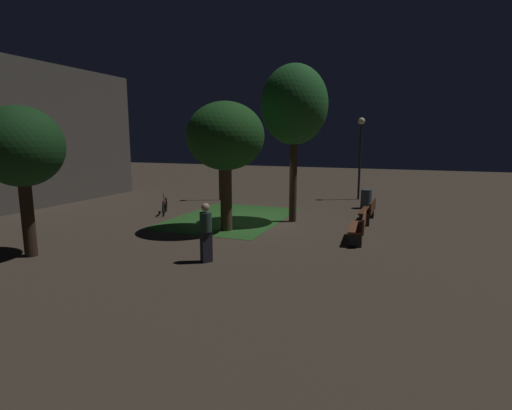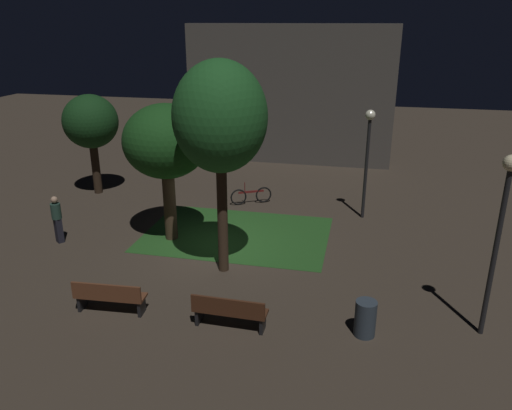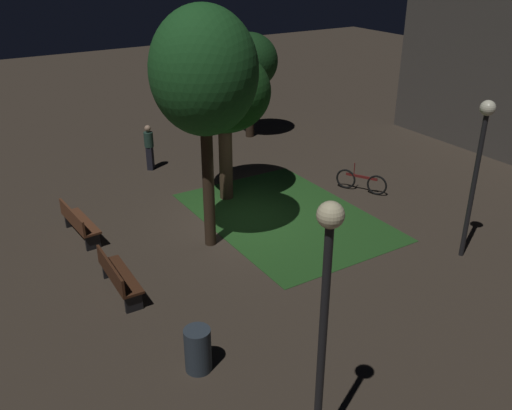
{
  "view_description": "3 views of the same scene",
  "coord_description": "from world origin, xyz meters",
  "px_view_note": "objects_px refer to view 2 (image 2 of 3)",
  "views": [
    {
      "loc": [
        -14.33,
        -5.83,
        3.3
      ],
      "look_at": [
        -0.85,
        -0.59,
        0.83
      ],
      "focal_mm": 27.63,
      "sensor_mm": 36.0,
      "label": 1
    },
    {
      "loc": [
        4.41,
        -14.32,
        6.99
      ],
      "look_at": [
        0.95,
        1.25,
        1.04
      ],
      "focal_mm": 35.01,
      "sensor_mm": 36.0,
      "label": 2
    },
    {
      "loc": [
        12.16,
        -7.39,
        7.22
      ],
      "look_at": [
        0.53,
        -0.14,
        0.74
      ],
      "focal_mm": 38.83,
      "sensor_mm": 36.0,
      "label": 3
    }
  ],
  "objects_px": {
    "tree_left_canopy": "(166,143)",
    "lamp_post_plaza_east": "(502,216)",
    "lamp_post_near_wall": "(368,145)",
    "trash_bin": "(365,318)",
    "bench_corner": "(109,296)",
    "bench_front_right": "(229,311)",
    "bicycle": "(251,196)",
    "tree_back_right": "(220,119)",
    "pedestrian": "(57,218)",
    "tree_right_canopy": "(91,123)"
  },
  "relations": [
    {
      "from": "tree_left_canopy",
      "to": "lamp_post_plaza_east",
      "type": "height_order",
      "value": "tree_left_canopy"
    },
    {
      "from": "lamp_post_near_wall",
      "to": "trash_bin",
      "type": "distance_m",
      "value": 7.95
    },
    {
      "from": "bench_corner",
      "to": "bench_front_right",
      "type": "bearing_deg",
      "value": -0.0
    },
    {
      "from": "lamp_post_near_wall",
      "to": "bicycle",
      "type": "distance_m",
      "value": 5.08
    },
    {
      "from": "tree_left_canopy",
      "to": "bicycle",
      "type": "relative_size",
      "value": 2.98
    },
    {
      "from": "tree_back_right",
      "to": "pedestrian",
      "type": "height_order",
      "value": "tree_back_right"
    },
    {
      "from": "bench_corner",
      "to": "lamp_post_plaza_east",
      "type": "relative_size",
      "value": 0.42
    },
    {
      "from": "tree_left_canopy",
      "to": "trash_bin",
      "type": "distance_m",
      "value": 8.26
    },
    {
      "from": "tree_right_canopy",
      "to": "bicycle",
      "type": "height_order",
      "value": "tree_right_canopy"
    },
    {
      "from": "lamp_post_near_wall",
      "to": "tree_right_canopy",
      "type": "bearing_deg",
      "value": 177.74
    },
    {
      "from": "bench_corner",
      "to": "bench_front_right",
      "type": "distance_m",
      "value": 3.13
    },
    {
      "from": "lamp_post_near_wall",
      "to": "pedestrian",
      "type": "bearing_deg",
      "value": -155.61
    },
    {
      "from": "bench_front_right",
      "to": "tree_left_canopy",
      "type": "relative_size",
      "value": 0.4
    },
    {
      "from": "lamp_post_plaza_east",
      "to": "bicycle",
      "type": "xyz_separation_m",
      "value": [
        -7.33,
        7.44,
        -2.64
      ]
    },
    {
      "from": "bicycle",
      "to": "tree_right_canopy",
      "type": "bearing_deg",
      "value": -179.32
    },
    {
      "from": "bench_front_right",
      "to": "bicycle",
      "type": "bearing_deg",
      "value": 99.66
    },
    {
      "from": "tree_right_canopy",
      "to": "bicycle",
      "type": "relative_size",
      "value": 2.73
    },
    {
      "from": "lamp_post_plaza_east",
      "to": "pedestrian",
      "type": "height_order",
      "value": "lamp_post_plaza_east"
    },
    {
      "from": "tree_back_right",
      "to": "pedestrian",
      "type": "relative_size",
      "value": 3.77
    },
    {
      "from": "bench_front_right",
      "to": "tree_right_canopy",
      "type": "relative_size",
      "value": 0.43
    },
    {
      "from": "tree_back_right",
      "to": "lamp_post_near_wall",
      "type": "distance_m",
      "value": 6.72
    },
    {
      "from": "tree_left_canopy",
      "to": "pedestrian",
      "type": "xyz_separation_m",
      "value": [
        -3.54,
        -1.09,
        -2.47
      ]
    },
    {
      "from": "trash_bin",
      "to": "bicycle",
      "type": "relative_size",
      "value": 0.58
    },
    {
      "from": "tree_left_canopy",
      "to": "pedestrian",
      "type": "distance_m",
      "value": 4.45
    },
    {
      "from": "tree_back_right",
      "to": "trash_bin",
      "type": "relative_size",
      "value": 6.81
    },
    {
      "from": "tree_right_canopy",
      "to": "trash_bin",
      "type": "xyz_separation_m",
      "value": [
        11.34,
        -8.04,
        -2.58
      ]
    },
    {
      "from": "bench_front_right",
      "to": "lamp_post_plaza_east",
      "type": "bearing_deg",
      "value": 10.66
    },
    {
      "from": "bench_corner",
      "to": "bicycle",
      "type": "height_order",
      "value": "bicycle"
    },
    {
      "from": "lamp_post_plaza_east",
      "to": "lamp_post_near_wall",
      "type": "height_order",
      "value": "lamp_post_plaza_east"
    },
    {
      "from": "tree_right_canopy",
      "to": "pedestrian",
      "type": "distance_m",
      "value": 5.52
    },
    {
      "from": "lamp_post_plaza_east",
      "to": "bench_front_right",
      "type": "bearing_deg",
      "value": -169.34
    },
    {
      "from": "bench_front_right",
      "to": "lamp_post_near_wall",
      "type": "height_order",
      "value": "lamp_post_near_wall"
    },
    {
      "from": "trash_bin",
      "to": "bicycle",
      "type": "height_order",
      "value": "bicycle"
    },
    {
      "from": "tree_right_canopy",
      "to": "lamp_post_plaza_east",
      "type": "height_order",
      "value": "lamp_post_plaza_east"
    },
    {
      "from": "tree_back_right",
      "to": "tree_right_canopy",
      "type": "bearing_deg",
      "value": 142.09
    },
    {
      "from": "lamp_post_near_wall",
      "to": "bicycle",
      "type": "height_order",
      "value": "lamp_post_near_wall"
    },
    {
      "from": "lamp_post_plaza_east",
      "to": "bicycle",
      "type": "distance_m",
      "value": 10.77
    },
    {
      "from": "trash_bin",
      "to": "pedestrian",
      "type": "height_order",
      "value": "pedestrian"
    },
    {
      "from": "bench_corner",
      "to": "trash_bin",
      "type": "relative_size",
      "value": 2.05
    },
    {
      "from": "bench_corner",
      "to": "lamp_post_plaza_east",
      "type": "distance_m",
      "value": 9.4
    },
    {
      "from": "tree_left_canopy",
      "to": "trash_bin",
      "type": "xyz_separation_m",
      "value": [
        6.49,
        -4.23,
        -2.87
      ]
    },
    {
      "from": "lamp_post_plaza_east",
      "to": "trash_bin",
      "type": "height_order",
      "value": "lamp_post_plaza_east"
    },
    {
      "from": "tree_left_canopy",
      "to": "tree_back_right",
      "type": "xyz_separation_m",
      "value": [
        2.35,
        -1.8,
        1.2
      ]
    },
    {
      "from": "tree_back_right",
      "to": "bench_front_right",
      "type": "bearing_deg",
      "value": -71.31
    },
    {
      "from": "lamp_post_near_wall",
      "to": "bench_front_right",
      "type": "bearing_deg",
      "value": -110.27
    },
    {
      "from": "bench_corner",
      "to": "tree_back_right",
      "type": "relative_size",
      "value": 0.3
    },
    {
      "from": "lamp_post_near_wall",
      "to": "lamp_post_plaza_east",
      "type": "bearing_deg",
      "value": -67.22
    },
    {
      "from": "tree_back_right",
      "to": "lamp_post_plaza_east",
      "type": "distance_m",
      "value": 7.22
    },
    {
      "from": "trash_bin",
      "to": "bench_front_right",
      "type": "bearing_deg",
      "value": -172.21
    },
    {
      "from": "bench_corner",
      "to": "pedestrian",
      "type": "bearing_deg",
      "value": 136.27
    }
  ]
}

